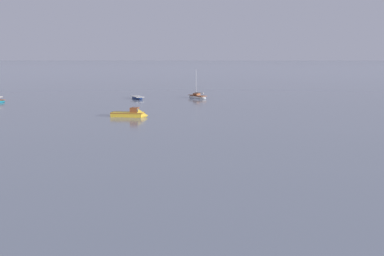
# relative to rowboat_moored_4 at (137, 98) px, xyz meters

# --- Properties ---
(rowboat_moored_4) EXTENTS (3.04, 4.58, 0.69)m
(rowboat_moored_4) POSITION_rel_rowboat_moored_4_xyz_m (0.00, 0.00, 0.00)
(rowboat_moored_4) COLOR navy
(rowboat_moored_4) RESTS_ON ground
(sailboat_moored_0) EXTENTS (4.08, 4.85, 5.47)m
(sailboat_moored_0) POSITION_rel_rowboat_moored_4_xyz_m (10.83, 1.52, 0.05)
(sailboat_moored_0) COLOR white
(sailboat_moored_0) RESTS_ON ground
(motorboat_moored_4) EXTENTS (5.15, 2.36, 1.89)m
(motorboat_moored_4) POSITION_rel_rowboat_moored_4_xyz_m (2.56, -27.29, 0.10)
(motorboat_moored_4) COLOR gold
(motorboat_moored_4) RESTS_ON ground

